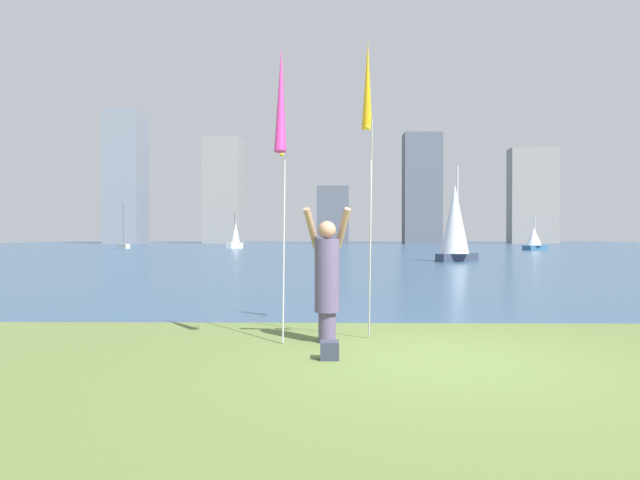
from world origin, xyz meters
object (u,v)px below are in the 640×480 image
object	(u,v)px
kite_flag_right	(368,93)
sailboat_1	(534,239)
sailboat_0	(123,245)
sailboat_3	(235,236)
person	(327,276)
sailboat_4	(455,222)
bag	(330,350)
kite_flag_left	(281,104)

from	to	relation	value
kite_flag_right	sailboat_1	bearing A→B (deg)	67.01
sailboat_0	sailboat_3	world-z (taller)	sailboat_0
person	sailboat_4	xyz separation A→B (m)	(7.08, 23.34, 1.28)
person	sailboat_0	distance (m)	57.23
person	kite_flag_right	distance (m)	2.84
bag	sailboat_0	world-z (taller)	sailboat_0
sailboat_1	kite_flag_right	bearing A→B (deg)	-112.99
sailboat_3	sailboat_4	bearing A→B (deg)	-59.49
kite_flag_right	sailboat_3	size ratio (longest dim) A/B	1.10
kite_flag_right	sailboat_3	distance (m)	53.40
person	sailboat_1	world-z (taller)	sailboat_1
kite_flag_left	sailboat_3	distance (m)	54.17
kite_flag_left	kite_flag_right	distance (m)	1.64
kite_flag_left	sailboat_4	world-z (taller)	sailboat_4
sailboat_1	sailboat_3	distance (m)	31.07
bag	sailboat_3	xyz separation A→B (m)	(-10.37, 53.92, 1.21)
kite_flag_right	sailboat_4	size ratio (longest dim) A/B	0.81
sailboat_1	sailboat_3	bearing A→B (deg)	168.38
kite_flag_left	sailboat_0	distance (m)	57.40
kite_flag_left	kite_flag_right	size ratio (longest dim) A/B	0.92
person	sailboat_1	size ratio (longest dim) A/B	0.56
kite_flag_left	sailboat_1	xyz separation A→B (m)	(20.70, 46.99, -2.17)
kite_flag_left	kite_flag_right	bearing A→B (deg)	40.49
sailboat_0	sailboat_1	xyz separation A→B (m)	(42.73, -5.94, 0.71)
person	bag	bearing A→B (deg)	-86.55
sailboat_3	kite_flag_left	bearing A→B (deg)	-79.64
person	sailboat_4	bearing A→B (deg)	74.64
kite_flag_left	sailboat_0	size ratio (longest dim) A/B	0.80
sailboat_3	person	bearing A→B (deg)	-78.94
sailboat_3	kite_flag_right	bearing A→B (deg)	-78.17
person	sailboat_4	world-z (taller)	sailboat_4
person	kite_flag_right	xyz separation A→B (m)	(0.60, 0.66, 2.70)
sailboat_1	sailboat_4	xyz separation A→B (m)	(-13.02, -23.28, 1.17)
kite_flag_right	bag	bearing A→B (deg)	-108.50
bag	sailboat_1	size ratio (longest dim) A/B	0.07
bag	person	bearing A→B (deg)	91.94
sailboat_1	sailboat_4	bearing A→B (deg)	-119.22
person	kite_flag_left	bearing A→B (deg)	-146.97
bag	kite_flag_left	bearing A→B (deg)	133.71
person	kite_flag_right	world-z (taller)	kite_flag_right
kite_flag_left	sailboat_4	distance (m)	24.94
sailboat_1	sailboat_4	size ratio (longest dim) A/B	0.62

